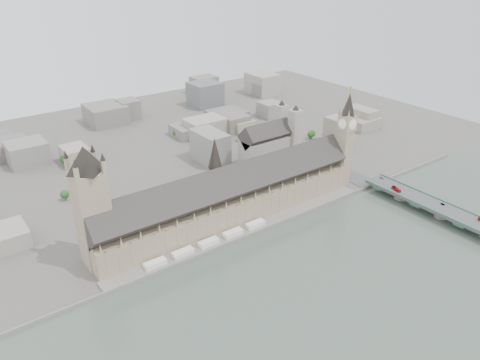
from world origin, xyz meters
TOP-DOWN VIEW (x-y plane):
  - ground at (0.00, 0.00)m, footprint 900.00×900.00m
  - river_thames at (0.00, -165.00)m, footprint 600.00×600.00m
  - embankment_wall at (0.00, -15.00)m, footprint 600.00×1.50m
  - river_terrace at (0.00, -7.50)m, footprint 270.00×15.00m
  - terrace_tents at (-40.00, -7.00)m, footprint 118.00×7.00m
  - palace_of_westminster at (0.00, 19.70)m, footprint 265.00×40.73m
  - elizabeth_tower at (138.00, 8.00)m, footprint 17.00×17.00m
  - victoria_tower at (-122.00, 26.00)m, footprint 30.00×30.00m
  - central_tower at (-10.00, 26.00)m, footprint 13.00×13.00m
  - westminster_bridge at (162.00, -87.50)m, footprint 25.00×325.00m
  - westminster_abbey at (110.92, 95.00)m, footprint 68.00×36.00m
  - city_skyline_inland at (0.00, 245.00)m, footprint 720.00×360.00m
  - park_trees at (-10.00, 60.00)m, footprint 110.00×30.00m
  - red_bus_north at (156.40, -47.50)m, footprint 5.47×11.78m
  - car_silver at (167.24, -91.94)m, footprint 1.40×3.88m
  - car_approach at (166.89, -21.60)m, footprint 3.06×4.99m

SIDE VIEW (x-z plane):
  - ground at x=0.00m, z-range 0.00..0.00m
  - river_thames at x=0.00m, z-range 0.00..0.00m
  - river_terrace at x=0.00m, z-range 0.00..2.00m
  - embankment_wall at x=0.00m, z-range 0.00..3.00m
  - terrace_tents at x=-40.00m, z-range 2.00..6.00m
  - westminster_bridge at x=162.00m, z-range 0.00..10.25m
  - park_trees at x=-10.00m, z-range 0.00..15.00m
  - car_silver at x=167.24m, z-range 10.25..11.52m
  - car_approach at x=166.89m, z-range 10.25..11.60m
  - red_bus_north at x=156.40m, z-range 10.25..13.45m
  - city_skyline_inland at x=0.00m, z-range 0.00..38.00m
  - palace_of_westminster at x=0.00m, z-range -5.02..50.43m
  - westminster_abbey at x=110.92m, z-range -6.92..57.08m
  - victoria_tower at x=-122.00m, z-range 5.20..105.20m
  - central_tower at x=-10.00m, z-range 33.92..81.92m
  - elizabeth_tower at x=138.00m, z-range 4.34..111.84m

